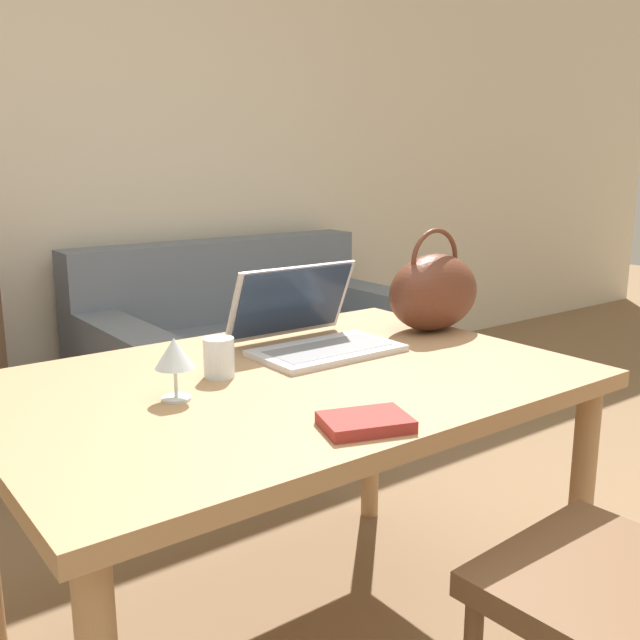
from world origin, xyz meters
The scene contains 8 objects.
wall_back centered at (0.00, 2.64, 1.35)m, with size 10.00×0.06×2.70m.
dining_table centered at (-0.04, 0.60, 0.64)m, with size 1.35×0.92×0.72m.
couch centered at (0.80, 2.12, 0.28)m, with size 1.57×0.94×0.82m.
laptop centered at (0.15, 0.77, 0.78)m, with size 0.38×0.32×0.22m.
drinking_glass centered at (-0.17, 0.69, 0.77)m, with size 0.07×0.07×0.09m.
wine_glass centered at (-0.32, 0.60, 0.82)m, with size 0.08×0.08×0.13m.
handbag centered at (0.56, 0.72, 0.84)m, with size 0.31×0.19×0.30m.
book centered at (-0.11, 0.24, 0.74)m, with size 0.19×0.16×0.02m.
Camera 1 is at (-0.93, -0.71, 1.22)m, focal length 40.00 mm.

